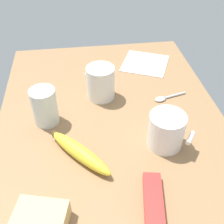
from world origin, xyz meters
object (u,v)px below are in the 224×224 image
object	(u,v)px
coffee_mug_milky	(166,130)
banana	(80,153)
glass_of_milk	(45,108)
paper_napkin	(145,63)
spoon	(165,98)
snack_bar	(153,203)
coffee_mug_black	(101,82)

from	to	relation	value
coffee_mug_milky	banana	distance (cm)	21.93
glass_of_milk	paper_napkin	size ratio (longest dim) A/B	0.68
spoon	snack_bar	bearing A→B (deg)	160.07
coffee_mug_milky	spoon	xyz separation A→B (cm)	(18.21, -5.57, -4.39)
banana	snack_bar	world-z (taller)	banana
snack_bar	banana	bearing A→B (deg)	54.17
banana	glass_of_milk	bearing A→B (deg)	30.20
coffee_mug_black	paper_napkin	xyz separation A→B (cm)	(17.26, -18.09, -5.10)
snack_bar	coffee_mug_milky	bearing A→B (deg)	-12.51
coffee_mug_black	coffee_mug_milky	bearing A→B (deg)	-147.76
glass_of_milk	spoon	xyz separation A→B (cm)	(5.38, -35.74, -4.47)
spoon	glass_of_milk	bearing A→B (deg)	98.56
coffee_mug_black	snack_bar	size ratio (longest dim) A/B	0.76
glass_of_milk	snack_bar	xyz separation A→B (cm)	(-29.77, -22.99, -3.86)
coffee_mug_milky	snack_bar	size ratio (longest dim) A/B	0.79
coffee_mug_milky	paper_napkin	size ratio (longest dim) A/B	0.72
coffee_mug_black	banana	bearing A→B (deg)	162.38
coffee_mug_black	coffee_mug_milky	size ratio (longest dim) A/B	0.97
glass_of_milk	snack_bar	size ratio (longest dim) A/B	0.75
spoon	snack_bar	xyz separation A→B (cm)	(-35.14, 12.75, 0.62)
banana	coffee_mug_milky	bearing A→B (deg)	-85.28
banana	coffee_mug_black	bearing A→B (deg)	-17.62
snack_bar	paper_napkin	bearing A→B (deg)	-0.80
snack_bar	coffee_mug_black	bearing A→B (deg)	20.38
glass_of_milk	spoon	size ratio (longest dim) A/B	0.98
coffee_mug_black	banana	distance (cm)	25.44
glass_of_milk	paper_napkin	world-z (taller)	glass_of_milk
coffee_mug_milky	glass_of_milk	world-z (taller)	glass_of_milk
coffee_mug_milky	paper_napkin	world-z (taller)	coffee_mug_milky
coffee_mug_black	snack_bar	distance (cm)	39.99
snack_bar	glass_of_milk	bearing A→B (deg)	48.14
spoon	coffee_mug_black	bearing A→B (deg)	78.39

